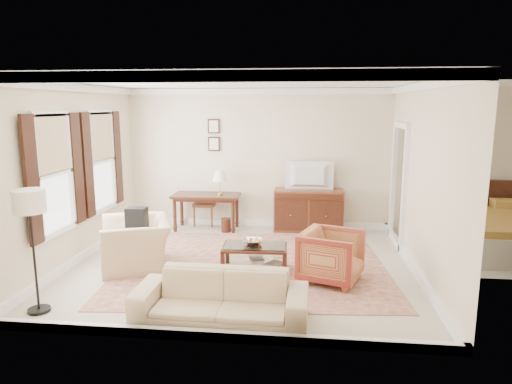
% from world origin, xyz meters
% --- Properties ---
extents(room_shell, '(5.51, 5.01, 2.91)m').
position_xyz_m(room_shell, '(0.00, 0.00, 2.47)').
color(room_shell, beige).
rests_on(room_shell, ground).
extents(annex_bedroom, '(3.00, 2.70, 2.90)m').
position_xyz_m(annex_bedroom, '(4.49, 1.15, 0.34)').
color(annex_bedroom, beige).
rests_on(annex_bedroom, ground).
extents(window_front, '(0.12, 1.56, 1.80)m').
position_xyz_m(window_front, '(-2.70, -0.70, 1.55)').
color(window_front, '#CCB284').
rests_on(window_front, room_shell).
extents(window_rear, '(0.12, 1.56, 1.80)m').
position_xyz_m(window_rear, '(-2.70, 0.90, 1.55)').
color(window_rear, '#CCB284').
rests_on(window_rear, room_shell).
extents(doorway, '(0.10, 1.12, 2.25)m').
position_xyz_m(doorway, '(2.71, 1.50, 1.08)').
color(doorway, white).
rests_on(doorway, room_shell).
extents(rug, '(4.52, 3.97, 0.01)m').
position_xyz_m(rug, '(0.16, 0.03, 0.01)').
color(rug, maroon).
rests_on(rug, room_shell).
extents(writing_desk, '(1.36, 0.68, 0.74)m').
position_xyz_m(writing_desk, '(-1.03, 2.06, 0.63)').
color(writing_desk, '#3E1D11').
rests_on(writing_desk, room_shell).
extents(desk_chair, '(0.49, 0.49, 1.05)m').
position_xyz_m(desk_chair, '(-1.15, 2.41, 0.53)').
color(desk_chair, brown).
rests_on(desk_chair, room_shell).
extents(desk_lamp, '(0.32, 0.32, 0.50)m').
position_xyz_m(desk_lamp, '(-0.74, 2.06, 0.99)').
color(desk_lamp, silver).
rests_on(desk_lamp, writing_desk).
extents(framed_prints, '(0.25, 0.04, 0.68)m').
position_xyz_m(framed_prints, '(-0.93, 2.47, 1.94)').
color(framed_prints, '#3E1D11').
rests_on(framed_prints, room_shell).
extents(sideboard, '(1.40, 0.54, 0.86)m').
position_xyz_m(sideboard, '(1.08, 2.20, 0.43)').
color(sideboard, brown).
rests_on(sideboard, room_shell).
extents(tv, '(0.94, 0.54, 0.12)m').
position_xyz_m(tv, '(1.08, 2.18, 1.33)').
color(tv, black).
rests_on(tv, sideboard).
extents(coffee_table, '(1.01, 0.61, 0.42)m').
position_xyz_m(coffee_table, '(0.24, -0.26, 0.32)').
color(coffee_table, '#3E1D11').
rests_on(coffee_table, room_shell).
extents(fruit_bowl, '(0.42, 0.42, 0.10)m').
position_xyz_m(fruit_bowl, '(0.20, -0.21, 0.47)').
color(fruit_bowl, silver).
rests_on(fruit_bowl, coffee_table).
extents(book_a, '(0.28, 0.12, 0.38)m').
position_xyz_m(book_a, '(0.15, -0.18, 0.17)').
color(book_a, brown).
rests_on(book_a, coffee_table).
extents(book_b, '(0.25, 0.17, 0.38)m').
position_xyz_m(book_b, '(0.46, -0.30, 0.16)').
color(book_b, brown).
rests_on(book_b, coffee_table).
extents(striped_armchair, '(0.99, 1.03, 0.84)m').
position_xyz_m(striped_armchair, '(1.40, -0.56, 0.42)').
color(striped_armchair, maroon).
rests_on(striped_armchair, room_shell).
extents(club_armchair, '(1.16, 1.38, 1.03)m').
position_xyz_m(club_armchair, '(-1.67, -0.26, 0.52)').
color(club_armchair, '#D1AF8D').
rests_on(club_armchair, room_shell).
extents(backpack, '(0.28, 0.36, 0.40)m').
position_xyz_m(backpack, '(-1.67, -0.17, 0.77)').
color(backpack, black).
rests_on(backpack, club_armchair).
extents(sofa, '(2.06, 0.63, 0.80)m').
position_xyz_m(sofa, '(0.04, -2.02, 0.40)').
color(sofa, '#D1AF8D').
rests_on(sofa, room_shell).
extents(floor_lamp, '(0.38, 0.38, 1.56)m').
position_xyz_m(floor_lamp, '(-2.29, -1.99, 1.30)').
color(floor_lamp, black).
rests_on(floor_lamp, room_shell).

